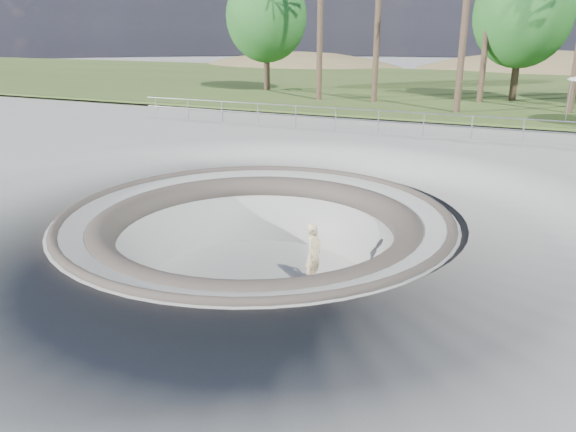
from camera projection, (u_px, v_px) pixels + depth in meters
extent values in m
plane|color=#A6A6A1|center=(256.00, 214.00, 14.73)|extent=(180.00, 180.00, 0.00)
torus|color=#A6A6A1|center=(257.00, 283.00, 15.37)|extent=(14.00, 14.00, 4.00)
cylinder|color=#A6A6A1|center=(257.00, 282.00, 15.36)|extent=(6.60, 6.60, 0.10)
torus|color=#49403A|center=(256.00, 215.00, 14.74)|extent=(10.24, 10.24, 0.24)
torus|color=#49403A|center=(256.00, 230.00, 14.88)|extent=(8.91, 8.91, 0.81)
cube|color=#3C5321|center=(452.00, 87.00, 44.13)|extent=(180.00, 36.00, 0.12)
ellipsoid|color=brown|center=(298.00, 117.00, 72.89)|extent=(50.40, 36.00, 23.40)
ellipsoid|color=brown|center=(548.00, 139.00, 66.17)|extent=(61.60, 44.00, 28.60)
cylinder|color=gray|center=(379.00, 111.00, 24.76)|extent=(25.00, 0.05, 0.05)
cylinder|color=gray|center=(378.00, 121.00, 24.90)|extent=(25.00, 0.05, 0.05)
cube|color=olive|center=(313.00, 283.00, 14.99)|extent=(0.84, 0.49, 0.02)
cylinder|color=#BCBCC1|center=(313.00, 284.00, 15.00)|extent=(0.09, 0.17, 0.04)
cylinder|color=#BCBCC1|center=(313.00, 284.00, 15.00)|extent=(0.09, 0.17, 0.04)
cylinder|color=silver|center=(313.00, 284.00, 15.00)|extent=(0.07, 0.05, 0.06)
cylinder|color=silver|center=(313.00, 284.00, 15.00)|extent=(0.07, 0.05, 0.06)
cylinder|color=silver|center=(313.00, 284.00, 15.00)|extent=(0.07, 0.05, 0.06)
cylinder|color=silver|center=(313.00, 284.00, 15.00)|extent=(0.07, 0.05, 0.06)
imported|color=beige|center=(314.00, 254.00, 14.72)|extent=(0.44, 0.63, 1.67)
cylinder|color=brown|center=(320.00, 4.00, 34.04)|extent=(0.36, 0.36, 11.64)
cylinder|color=brown|center=(378.00, 18.00, 33.08)|extent=(0.36, 0.36, 10.02)
cylinder|color=brown|center=(466.00, 7.00, 28.79)|extent=(0.36, 0.36, 10.98)
cylinder|color=brown|center=(487.00, 32.00, 33.37)|extent=(0.36, 0.36, 8.47)
cylinder|color=brown|center=(267.00, 57.00, 40.54)|extent=(0.44, 0.44, 4.87)
ellipsoid|color=#226423|center=(266.00, 16.00, 39.65)|extent=(5.82, 5.29, 6.35)
cylinder|color=brown|center=(517.00, 62.00, 34.71)|extent=(0.44, 0.44, 4.90)
ellipsoid|color=#226423|center=(523.00, 14.00, 33.81)|extent=(5.85, 5.32, 6.38)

